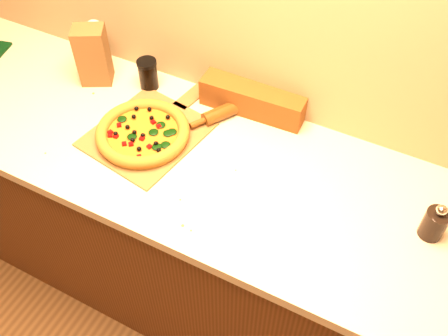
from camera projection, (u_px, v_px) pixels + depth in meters
cabinet at (215, 242)px, 1.98m from camera, size 2.80×0.65×0.86m
countertop at (213, 167)px, 1.64m from camera, size 2.84×0.68×0.04m
pizza_peel at (150, 132)px, 1.71m from camera, size 0.39×0.53×0.01m
pizza at (143, 133)px, 1.67m from camera, size 0.32×0.32×0.04m
bottle_cap at (167, 156)px, 1.64m from camera, size 0.04×0.04×0.01m
pepper_grinder at (435, 223)px, 1.40m from camera, size 0.07×0.07×0.13m
rolling_pin at (234, 108)px, 1.76m from camera, size 0.20×0.32×0.05m
bread_bag at (254, 97)px, 1.76m from camera, size 0.38×0.14×0.10m
wine_glass at (95, 34)px, 1.85m from camera, size 0.08×0.08×0.20m
paper_bag at (93, 55)px, 1.82m from camera, size 0.14×0.13×0.22m
dark_jar at (148, 74)px, 1.83m from camera, size 0.07×0.07×0.12m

